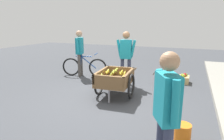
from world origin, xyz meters
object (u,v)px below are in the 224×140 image
Objects in this scene: dog at (161,77)px; plastic_bucket at (182,133)px; cyclist_person at (80,49)px; apple_crate at (184,79)px; fruit_cart at (115,80)px; vendor_person at (126,53)px; bicycle at (84,67)px; bystander_person at (166,108)px.

plastic_bucket is (2.92, 0.79, -0.12)m from dog.
cyclist_person is 3.00m from dog.
dog is 1.30× the size of apple_crate.
apple_crate reaches higher than plastic_bucket.
fruit_cart is 1.03× the size of vendor_person.
bicycle reaches higher than dog.
cyclist_person reaches higher than dog.
bicycle is 2.85× the size of dog.
bicycle is at bearing -81.51° from apple_crate.
fruit_cart is 3.87× the size of apple_crate.
vendor_person reaches higher than bicycle.
dog reaches higher than plastic_bucket.
bicycle is 0.65m from cyclist_person.
bicycle is 3.45m from apple_crate.
fruit_cart is 5.71× the size of plastic_bucket.
vendor_person is 1.01× the size of bicycle.
plastic_bucket is at bearing 169.39° from bystander_person.
fruit_cart is 1.75m from dog.
bystander_person is at bearing -10.61° from plastic_bucket.
vendor_person reaches higher than bystander_person.
cyclist_person is at bearing -126.43° from fruit_cart.
dog is (0.02, 2.76, -0.08)m from bicycle.
bicycle is (-1.46, -1.78, -0.08)m from fruit_cart.
vendor_person is 3.75× the size of apple_crate.
cyclist_person is 5.22m from bystander_person.
vendor_person is at bearing -64.05° from apple_crate.
dog is 1.91× the size of plastic_bucket.
cyclist_person is 1.03× the size of bystander_person.
apple_crate is at bearing 140.46° from fruit_cart.
bystander_person reaches higher than dog.
vendor_person is 1.00× the size of cyclist_person.
vendor_person reaches higher than plastic_bucket.
plastic_bucket is (2.94, 3.55, -0.20)m from bicycle.
bystander_person is (3.89, 3.37, 0.60)m from bicycle.
bicycle is 4.61m from plastic_bucket.
bicycle is (-0.32, -1.69, -0.64)m from vendor_person.
dog is 3.03m from plastic_bucket.
apple_crate is 4.48m from bystander_person.
cyclist_person is 3.69m from apple_crate.
apple_crate is at bearing -177.51° from plastic_bucket.
cyclist_person is 3.73× the size of apple_crate.
cyclist_person is (0.04, -0.15, 0.63)m from bicycle.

